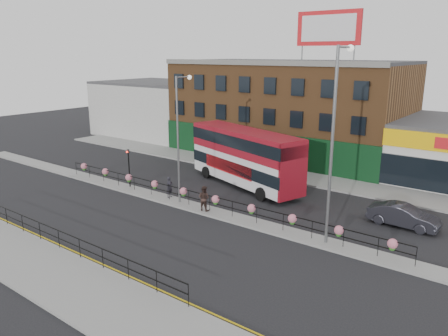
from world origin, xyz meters
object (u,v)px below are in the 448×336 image
Objects in this scene: pedestrian_a at (169,187)px; lamp_column_east at (335,130)px; car at (403,216)px; pedestrian_b at (204,198)px; lamp_column_west at (180,129)px; double_decker_bus at (245,152)px.

lamp_column_east is (13.30, -0.13, 5.92)m from pedestrian_a.
lamp_column_east is at bearing 153.50° from car.
pedestrian_a is 14.56m from lamp_column_east.
pedestrian_b is (4.02, -0.63, 0.09)m from pedestrian_a.
pedestrian_a is at bearing -15.23° from pedestrian_b.
lamp_column_east is at bearing -89.32° from pedestrian_a.
car is at bearing 62.36° from lamp_column_east.
pedestrian_b is 5.36m from lamp_column_west.
lamp_column_east is (-2.83, -5.40, 6.16)m from car.
pedestrian_a is (-16.12, -5.27, 0.24)m from car.
car is at bearing -160.29° from pedestrian_b.
pedestrian_b is 10.97m from lamp_column_east.
car is 0.40× the size of lamp_column_east.
pedestrian_b is at bearing -97.72° from pedestrian_a.
lamp_column_west is 11.97m from lamp_column_east.
pedestrian_b is 0.16× the size of lamp_column_east.
car is 2.47× the size of pedestrian_b.
pedestrian_a is at bearing 174.48° from lamp_column_west.
pedestrian_b is (1.33, -7.03, -1.92)m from double_decker_bus.
lamp_column_east is at bearing 0.03° from lamp_column_west.
double_decker_bus is at bearing 78.74° from lamp_column_west.
pedestrian_a is 0.18× the size of lamp_column_west.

